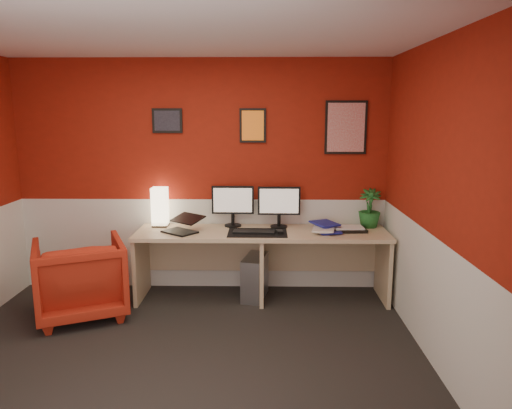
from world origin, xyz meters
The scene contains 25 objects.
ground centered at (0.00, 0.00, 0.00)m, with size 4.00×3.50×0.01m, color black.
ceiling centered at (0.00, 0.00, 2.50)m, with size 4.00×3.50×0.01m, color white.
wall_back centered at (0.00, 1.75, 1.25)m, with size 4.00×0.01×2.50m, color maroon.
wall_front centered at (0.00, -1.75, 1.25)m, with size 4.00×0.01×2.50m, color maroon.
wall_right centered at (2.00, 0.00, 1.25)m, with size 0.01×3.50×2.50m, color maroon.
wainscot_back centered at (0.00, 1.75, 0.50)m, with size 4.00×0.01×1.00m, color silver.
wainscot_right centered at (2.00, 0.00, 0.50)m, with size 0.01×3.50×1.00m, color silver.
desk centered at (0.66, 1.41, 0.36)m, with size 2.60×0.65×0.73m, color tan.
shoji_lamp centered at (-0.44, 1.61, 0.93)m, with size 0.16×0.16×0.40m, color #FFE5B2.
laptop centered at (-0.18, 1.33, 0.84)m, with size 0.33×0.23×0.22m, color black.
monitor_left centered at (0.34, 1.62, 1.02)m, with size 0.45×0.06×0.58m, color black.
monitor_right centered at (0.84, 1.58, 1.02)m, with size 0.45×0.06×0.58m, color black.
desk_mat centered at (0.61, 1.33, 0.73)m, with size 0.60×0.38×0.01m, color black.
keyboard centered at (0.57, 1.32, 0.74)m, with size 0.42×0.14×0.02m, color black.
mouse centered at (0.84, 1.30, 0.75)m, with size 0.06×0.10×0.03m, color black.
book_bottom centered at (1.24, 1.38, 0.74)m, with size 0.22×0.30×0.03m, color navy.
book_middle centered at (1.18, 1.37, 0.77)m, with size 0.22×0.30×0.02m, color silver.
book_top centered at (1.21, 1.43, 0.79)m, with size 0.22×0.30×0.03m, color navy.
zen_tray centered at (1.56, 1.44, 0.74)m, with size 0.35×0.25×0.03m, color black.
potted_plant centered at (1.80, 1.61, 0.94)m, with size 0.23×0.23×0.41m, color #19591E.
pc_tower centered at (0.58, 1.42, 0.23)m, with size 0.20×0.45×0.45m, color #99999E.
armchair centered at (-1.09, 0.94, 0.38)m, with size 0.80×0.83×0.75m, color #A42413.
art_left centered at (-0.35, 1.74, 1.85)m, with size 0.32×0.02×0.26m, color black.
art_center centered at (0.56, 1.74, 1.80)m, with size 0.28×0.02×0.36m, color orange.
art_right centered at (1.54, 1.74, 1.78)m, with size 0.44×0.02×0.56m, color red.
Camera 1 is at (0.68, -3.42, 1.95)m, focal length 33.75 mm.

